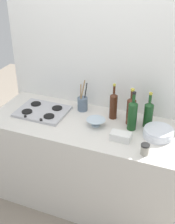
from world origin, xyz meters
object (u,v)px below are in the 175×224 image
Objects in this scene: wine_bottle_leftmost at (131,110)px; stovetop_hob at (42,111)px; wine_bottle_mid_left at (148,114)px; plate_stack at (158,133)px; wine_bottle_rightmost at (113,105)px; condiment_jar_front at (145,149)px; mixing_bowl at (96,122)px; utensil_crock at (83,103)px; butter_dish at (121,136)px; wine_bottle_mid_right at (132,115)px.

stovetop_hob is at bearing -171.75° from wine_bottle_leftmost.
wine_bottle_mid_left is at bearing 5.84° from wine_bottle_leftmost.
wine_bottle_rightmost is (-0.44, 0.16, 0.09)m from plate_stack.
wine_bottle_mid_left reaches higher than condiment_jar_front.
stovetop_hob is 1.37× the size of wine_bottle_leftmost.
plate_stack reaches higher than mixing_bowl.
butter_dish is at bearing -35.75° from utensil_crock.
wine_bottle_mid_left reaches higher than plate_stack.
utensil_crock is at bearing 165.94° from plate_stack.
condiment_jar_front is (0.18, -0.31, -0.10)m from wine_bottle_mid_right.
butter_dish is (0.81, -0.16, 0.02)m from stovetop_hob.
utensil_crock is at bearing 146.84° from condiment_jar_front.
butter_dish reaches higher than mixing_bowl.
wine_bottle_mid_right reaches higher than wine_bottle_mid_left.
wine_bottle_mid_left reaches higher than mixing_bowl.
butter_dish is at bearing -101.73° from wine_bottle_mid_right.
utensil_crock is 0.84m from condiment_jar_front.
utensil_crock is at bearing 175.51° from wine_bottle_mid_left.
butter_dish is (0.16, -0.31, -0.10)m from wine_bottle_rightmost.
stovetop_hob is 1.86× the size of plate_stack.
wine_bottle_leftmost reaches higher than utensil_crock.
wine_bottle_mid_left is at bearing 40.22° from wine_bottle_mid_right.
plate_stack is at bearing -9.53° from wine_bottle_mid_right.
wine_bottle_leftmost is 0.49m from utensil_crock.
wine_bottle_rightmost is 1.09× the size of utensil_crock.
mixing_bowl is 0.29m from butter_dish.
stovetop_hob is 0.99m from wine_bottle_mid_left.
stovetop_hob is 0.86m from wine_bottle_mid_right.
plate_stack is 0.54m from mixing_bowl.
wine_bottle_leftmost reaches higher than mixing_bowl.
wine_bottle_leftmost is 1.05× the size of wine_bottle_mid_left.
mixing_bowl is at bearing -118.14° from wine_bottle_rightmost.
condiment_jar_front is (0.49, -0.24, 0.01)m from mixing_bowl.
utensil_crock reaches higher than mixing_bowl.
plate_stack is 0.27m from condiment_jar_front.
wine_bottle_leftmost is at bearing 8.25° from stovetop_hob.
butter_dish is (-0.01, -0.28, -0.10)m from wine_bottle_leftmost.
plate_stack is at bearing 78.75° from condiment_jar_front.
utensil_crock is at bearing 28.66° from stovetop_hob.
utensil_crock is (-0.48, 0.07, -0.06)m from wine_bottle_leftmost.
plate_stack is at bearing -0.22° from stovetop_hob.
plate_stack is at bearing 29.33° from butter_dish.
wine_bottle_mid_left is 1.92× the size of butter_dish.
wine_bottle_leftmost reaches higher than condiment_jar_front.
wine_bottle_mid_left is 1.92× the size of mixing_bowl.
wine_bottle_rightmost is (-0.32, 0.02, 0.01)m from wine_bottle_mid_left.
wine_bottle_mid_right is at bearing -68.27° from wine_bottle_leftmost.
wine_bottle_leftmost is at bearing 155.36° from plate_stack.
wine_bottle_rightmost is 2.01× the size of butter_dish.
mixing_bowl is (-0.42, -0.17, -0.09)m from wine_bottle_mid_left.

